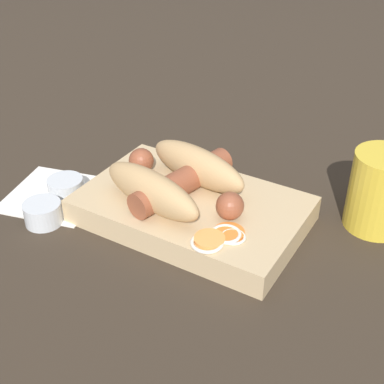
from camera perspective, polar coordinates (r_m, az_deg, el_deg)
The scene contains 9 objects.
ground_plane at distance 0.67m, azimuth -0.00°, elevation -2.99°, with size 3.00×3.00×0.00m, color #33281E.
food_tray at distance 0.66m, azimuth -0.00°, elevation -1.88°, with size 0.27×0.17×0.03m.
bread_roll at distance 0.65m, azimuth -1.78°, elevation 1.54°, with size 0.17×0.15×0.05m.
sausage at distance 0.66m, azimuth -1.01°, elevation 1.10°, with size 0.18×0.16×0.03m.
pickled_veggies at distance 0.59m, azimuth 2.87°, elevation -4.86°, with size 0.05×0.07×0.00m.
napkin at distance 0.74m, azimuth -14.43°, elevation -0.24°, with size 0.14×0.14×0.00m.
condiment_cup_near at distance 0.73m, azimuth -13.28°, elevation 0.28°, with size 0.05×0.05×0.03m.
condiment_cup_far at distance 0.69m, azimuth -15.59°, elevation -2.28°, with size 0.05×0.05×0.03m.
drink_glass at distance 0.68m, azimuth 19.46°, elevation 0.08°, with size 0.08×0.08×0.10m.
Camera 1 is at (-0.28, 0.47, 0.40)m, focal length 50.00 mm.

